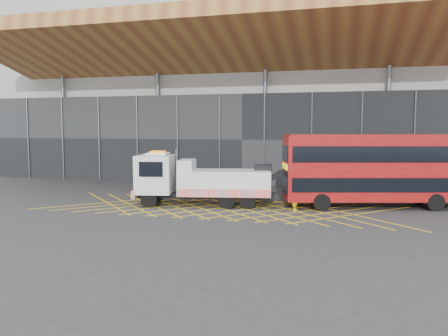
% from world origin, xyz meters
% --- Properties ---
extents(ground_plane, '(120.00, 120.00, 0.00)m').
position_xyz_m(ground_plane, '(0.00, 0.00, 0.00)').
color(ground_plane, '#2D2C2F').
extents(road_markings, '(23.16, 7.16, 0.01)m').
position_xyz_m(road_markings, '(3.20, 0.00, 0.01)').
color(road_markings, gold).
rests_on(road_markings, ground_plane).
extents(construction_building, '(55.00, 23.97, 18.00)m').
position_xyz_m(construction_building, '(1.92, 18.40, 8.98)').
color(construction_building, gray).
rests_on(construction_building, ground_plane).
extents(recovery_truck, '(10.36, 4.05, 3.59)m').
position_xyz_m(recovery_truck, '(1.51, 0.58, 1.66)').
color(recovery_truck, black).
rests_on(recovery_truck, ground_plane).
extents(bus_towed, '(11.65, 5.46, 4.63)m').
position_xyz_m(bus_towed, '(12.53, 2.73, 2.57)').
color(bus_towed, maroon).
rests_on(bus_towed, ground_plane).
extents(worker, '(0.51, 0.67, 1.64)m').
position_xyz_m(worker, '(7.79, 0.43, 0.82)').
color(worker, yellow).
rests_on(worker, ground_plane).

